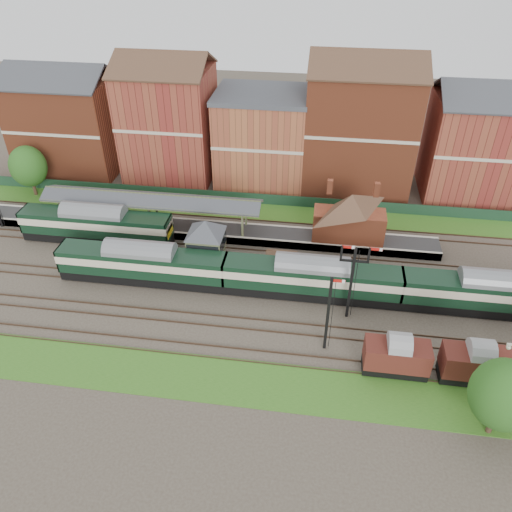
# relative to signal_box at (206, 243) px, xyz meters

# --- Properties ---
(ground) EXTENTS (160.00, 160.00, 0.00)m
(ground) POSITION_rel_signal_box_xyz_m (3.00, -3.25, -3.19)
(ground) COLOR #473D33
(ground) RESTS_ON ground
(grass_back) EXTENTS (90.00, 4.50, 0.06)m
(grass_back) POSITION_rel_signal_box_xyz_m (3.00, 12.75, -3.16)
(grass_back) COLOR #2D6619
(grass_back) RESTS_ON ground
(grass_front) EXTENTS (90.00, 5.00, 0.06)m
(grass_front) POSITION_rel_signal_box_xyz_m (3.00, -15.25, -3.16)
(grass_front) COLOR #2D6619
(grass_front) RESTS_ON ground
(fence) EXTENTS (90.00, 0.12, 1.50)m
(fence) POSITION_rel_signal_box_xyz_m (3.00, 14.75, -2.44)
(fence) COLOR #193823
(fence) RESTS_ON ground
(platform) EXTENTS (55.00, 3.40, 1.00)m
(platform) POSITION_rel_signal_box_xyz_m (-2.00, 6.50, -2.69)
(platform) COLOR #2D2D2D
(platform) RESTS_ON ground
(signal_box) EXTENTS (5.40, 5.40, 6.00)m
(signal_box) POSITION_rel_signal_box_xyz_m (0.00, 0.00, 0.00)
(signal_box) COLOR #5A6749
(signal_box) RESTS_ON ground
(brick_hut) EXTENTS (3.20, 2.64, 2.94)m
(brick_hut) POSITION_rel_signal_box_xyz_m (8.00, 0.00, -2.00)
(brick_hut) COLOR maroon
(brick_hut) RESTS_ON ground
(station_building) EXTENTS (8.10, 8.10, 5.90)m
(station_building) POSITION_rel_signal_box_xyz_m (15.00, 6.50, 0.76)
(station_building) COLOR #994427
(station_building) RESTS_ON platform
(canopy) EXTENTS (26.00, 3.89, 4.08)m
(canopy) POSITION_rel_signal_box_xyz_m (-8.00, 6.50, 1.39)
(canopy) COLOR #4B5434
(canopy) RESTS_ON platform
(semaphore_bracket) EXTENTS (3.60, 0.25, 8.18)m
(semaphore_bracket) POSITION_rel_signal_box_xyz_m (15.04, -5.75, 1.44)
(semaphore_bracket) COLOR black
(semaphore_bracket) RESTS_ON ground
(semaphore_siding) EXTENTS (1.23, 0.25, 8.00)m
(semaphore_siding) POSITION_rel_signal_box_xyz_m (13.02, -10.25, 0.96)
(semaphore_siding) COLOR black
(semaphore_siding) RESTS_ON ground
(town_backdrop) EXTENTS (69.00, 10.00, 16.00)m
(town_backdrop) POSITION_rel_signal_box_xyz_m (2.82, 21.75, 3.81)
(town_backdrop) COLOR #994427
(town_backdrop) RESTS_ON ground
(dmu_train) EXTENTS (52.37, 2.75, 4.02)m
(dmu_train) POSITION_rel_signal_box_xyz_m (11.34, -3.25, -0.83)
(dmu_train) COLOR black
(dmu_train) RESTS_ON ground
(platform_railcar) EXTENTS (17.61, 2.78, 4.06)m
(platform_railcar) POSITION_rel_signal_box_xyz_m (-13.81, 3.25, -0.82)
(platform_railcar) COLOR black
(platform_railcar) RESTS_ON ground
(goods_van_a) EXTENTS (5.38, 2.33, 3.27)m
(goods_van_a) POSITION_rel_signal_box_xyz_m (18.92, -12.25, -1.32)
(goods_van_a) COLOR black
(goods_van_a) RESTS_ON ground
(goods_van_b) EXTENTS (5.56, 2.41, 3.37)m
(goods_van_b) POSITION_rel_signal_box_xyz_m (25.31, -12.25, -1.26)
(goods_van_b) COLOR black
(goods_van_b) RESTS_ON ground
(tree_far) EXTENTS (4.86, 4.86, 7.09)m
(tree_far) POSITION_rel_signal_box_xyz_m (25.57, -17.28, 1.09)
(tree_far) COLOR #382619
(tree_far) RESTS_ON ground
(tree_back) EXTENTS (4.78, 4.78, 6.99)m
(tree_back) POSITION_rel_signal_box_xyz_m (-26.92, 12.92, 1.03)
(tree_back) COLOR #382619
(tree_back) RESTS_ON ground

